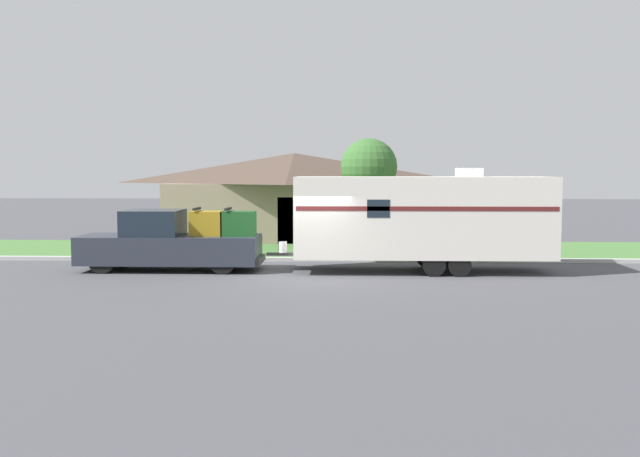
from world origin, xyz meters
The scene contains 8 objects.
ground_plane centered at (0.00, 0.00, 0.00)m, with size 120.00×120.00×0.00m, color #47474C.
curb_strip centered at (0.00, 3.75, 0.07)m, with size 80.00×0.30×0.14m.
lawn_strip centered at (0.00, 7.40, 0.01)m, with size 80.00×7.00×0.03m.
house_across_street centered at (-1.47, 12.93, 2.14)m, with size 12.42×7.30×4.12m.
pickup_truck centered at (-4.66, 1.30, 0.92)m, with size 6.00×1.94×2.08m.
travel_trailer centered at (3.56, 1.30, 1.79)m, with size 9.21×2.41×3.37m.
mailbox centered at (0.05, 4.52, 1.07)m, with size 0.48×0.20×1.40m.
tree_in_yard centered at (2.00, 7.32, 3.41)m, with size 2.31×2.31×4.59m.
Camera 1 is at (1.09, -21.84, 3.31)m, focal length 40.00 mm.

